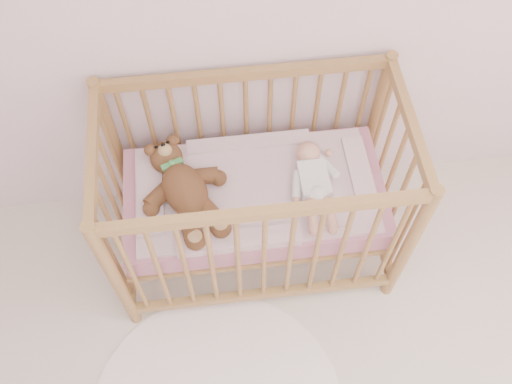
{
  "coord_description": "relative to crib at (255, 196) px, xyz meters",
  "views": [
    {
      "loc": [
        -0.34,
        0.22,
        2.81
      ],
      "look_at": [
        -0.18,
        1.55,
        0.62
      ],
      "focal_mm": 40.0,
      "sensor_mm": 36.0,
      "label": 1
    }
  ],
  "objects": [
    {
      "name": "mattress",
      "position": [
        0.0,
        0.0,
        -0.01
      ],
      "size": [
        1.22,
        0.62,
        0.13
      ],
      "primitive_type": "cube",
      "color": "#C37A96",
      "rests_on": "crib"
    },
    {
      "name": "blanket",
      "position": [
        -0.0,
        0.0,
        0.06
      ],
      "size": [
        1.1,
        0.58,
        0.06
      ],
      "primitive_type": null,
      "color": "#D3919B",
      "rests_on": "mattress"
    },
    {
      "name": "crib",
      "position": [
        0.0,
        0.0,
        0.0
      ],
      "size": [
        1.36,
        0.76,
        1.0
      ],
      "primitive_type": null,
      "color": "#A07E44",
      "rests_on": "floor"
    },
    {
      "name": "teddy_bear",
      "position": [
        -0.32,
        -0.02,
        0.15
      ],
      "size": [
        0.62,
        0.72,
        0.17
      ],
      "primitive_type": null,
      "rotation": [
        0.0,
        0.0,
        0.38
      ],
      "color": "brown",
      "rests_on": "blanket"
    },
    {
      "name": "baby",
      "position": [
        0.27,
        -0.02,
        0.14
      ],
      "size": [
        0.25,
        0.51,
        0.12
      ],
      "primitive_type": null,
      "rotation": [
        0.0,
        0.0,
        0.01
      ],
      "color": "white",
      "rests_on": "blanket"
    }
  ]
}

